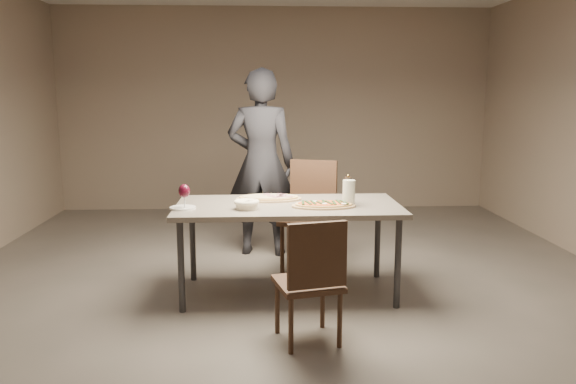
{
  "coord_description": "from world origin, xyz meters",
  "views": [
    {
      "loc": [
        -0.23,
        -4.44,
        1.64
      ],
      "look_at": [
        0.0,
        0.0,
        0.85
      ],
      "focal_mm": 35.0,
      "sensor_mm": 36.0,
      "label": 1
    }
  ],
  "objects_px": {
    "ham_pizza": "(269,198)",
    "chair_far": "(310,208)",
    "bread_basket": "(247,204)",
    "diner": "(261,163)",
    "pepper_mill_left": "(348,189)",
    "dining_table": "(288,211)",
    "zucchini_pizza": "(324,205)",
    "chair_near": "(312,275)",
    "carafe": "(349,193)"
  },
  "relations": [
    {
      "from": "chair_far",
      "to": "bread_basket",
      "type": "bearing_deg",
      "value": 76.66
    },
    {
      "from": "chair_near",
      "to": "bread_basket",
      "type": "bearing_deg",
      "value": 104.75
    },
    {
      "from": "zucchini_pizza",
      "to": "pepper_mill_left",
      "type": "relative_size",
      "value": 2.15
    },
    {
      "from": "carafe",
      "to": "ham_pizza",
      "type": "bearing_deg",
      "value": 155.48
    },
    {
      "from": "diner",
      "to": "bread_basket",
      "type": "bearing_deg",
      "value": 94.68
    },
    {
      "from": "bread_basket",
      "to": "carafe",
      "type": "distance_m",
      "value": 0.81
    },
    {
      "from": "dining_table",
      "to": "bread_basket",
      "type": "xyz_separation_m",
      "value": [
        -0.33,
        -0.17,
        0.1
      ]
    },
    {
      "from": "zucchini_pizza",
      "to": "bread_basket",
      "type": "distance_m",
      "value": 0.61
    },
    {
      "from": "diner",
      "to": "zucchini_pizza",
      "type": "bearing_deg",
      "value": 120.09
    },
    {
      "from": "pepper_mill_left",
      "to": "diner",
      "type": "bearing_deg",
      "value": 121.38
    },
    {
      "from": "bread_basket",
      "to": "chair_far",
      "type": "height_order",
      "value": "chair_far"
    },
    {
      "from": "ham_pizza",
      "to": "chair_near",
      "type": "bearing_deg",
      "value": -56.18
    },
    {
      "from": "zucchini_pizza",
      "to": "pepper_mill_left",
      "type": "bearing_deg",
      "value": 49.44
    },
    {
      "from": "zucchini_pizza",
      "to": "bread_basket",
      "type": "relative_size",
      "value": 2.56
    },
    {
      "from": "chair_near",
      "to": "dining_table",
      "type": "bearing_deg",
      "value": 82.69
    },
    {
      "from": "ham_pizza",
      "to": "bread_basket",
      "type": "bearing_deg",
      "value": -94.0
    },
    {
      "from": "pepper_mill_left",
      "to": "chair_far",
      "type": "bearing_deg",
      "value": 108.47
    },
    {
      "from": "dining_table",
      "to": "bread_basket",
      "type": "relative_size",
      "value": 9.11
    },
    {
      "from": "bread_basket",
      "to": "chair_near",
      "type": "distance_m",
      "value": 0.97
    },
    {
      "from": "carafe",
      "to": "diner",
      "type": "xyz_separation_m",
      "value": [
        -0.69,
        1.27,
        0.09
      ]
    },
    {
      "from": "dining_table",
      "to": "pepper_mill_left",
      "type": "xyz_separation_m",
      "value": [
        0.49,
        0.03,
        0.17
      ]
    },
    {
      "from": "dining_table",
      "to": "chair_near",
      "type": "distance_m",
      "value": 1.01
    },
    {
      "from": "bread_basket",
      "to": "diner",
      "type": "bearing_deg",
      "value": 84.96
    },
    {
      "from": "dining_table",
      "to": "diner",
      "type": "bearing_deg",
      "value": 100.07
    },
    {
      "from": "dining_table",
      "to": "chair_far",
      "type": "xyz_separation_m",
      "value": [
        0.25,
        0.75,
        -0.13
      ]
    },
    {
      "from": "zucchini_pizza",
      "to": "bread_basket",
      "type": "xyz_separation_m",
      "value": [
        -0.61,
        -0.05,
        0.03
      ]
    },
    {
      "from": "zucchini_pizza",
      "to": "carafe",
      "type": "relative_size",
      "value": 2.44
    },
    {
      "from": "chair_far",
      "to": "dining_table",
      "type": "bearing_deg",
      "value": 90.31
    },
    {
      "from": "zucchini_pizza",
      "to": "carafe",
      "type": "xyz_separation_m",
      "value": [
        0.2,
        0.04,
        0.09
      ]
    },
    {
      "from": "zucchini_pizza",
      "to": "chair_near",
      "type": "relative_size",
      "value": 0.59
    },
    {
      "from": "zucchini_pizza",
      "to": "ham_pizza",
      "type": "bearing_deg",
      "value": 155.75
    },
    {
      "from": "chair_far",
      "to": "diner",
      "type": "height_order",
      "value": "diner"
    },
    {
      "from": "zucchini_pizza",
      "to": "chair_far",
      "type": "distance_m",
      "value": 0.9
    },
    {
      "from": "bread_basket",
      "to": "pepper_mill_left",
      "type": "xyz_separation_m",
      "value": [
        0.82,
        0.21,
        0.07
      ]
    },
    {
      "from": "chair_near",
      "to": "chair_far",
      "type": "xyz_separation_m",
      "value": [
        0.15,
        1.74,
        0.09
      ]
    },
    {
      "from": "dining_table",
      "to": "ham_pizza",
      "type": "xyz_separation_m",
      "value": [
        -0.15,
        0.2,
        0.07
      ]
    },
    {
      "from": "dining_table",
      "to": "carafe",
      "type": "height_order",
      "value": "carafe"
    },
    {
      "from": "pepper_mill_left",
      "to": "chair_near",
      "type": "xyz_separation_m",
      "value": [
        -0.39,
        -1.02,
        -0.38
      ]
    },
    {
      "from": "ham_pizza",
      "to": "chair_far",
      "type": "relative_size",
      "value": 0.55
    },
    {
      "from": "chair_far",
      "to": "chair_near",
      "type": "bearing_deg",
      "value": 103.93
    },
    {
      "from": "zucchini_pizza",
      "to": "ham_pizza",
      "type": "distance_m",
      "value": 0.53
    },
    {
      "from": "carafe",
      "to": "zucchini_pizza",
      "type": "bearing_deg",
      "value": -170.0
    },
    {
      "from": "zucchini_pizza",
      "to": "chair_near",
      "type": "distance_m",
      "value": 0.92
    },
    {
      "from": "zucchini_pizza",
      "to": "chair_near",
      "type": "height_order",
      "value": "chair_near"
    },
    {
      "from": "bread_basket",
      "to": "ham_pizza",
      "type": "bearing_deg",
      "value": 64.24
    },
    {
      "from": "bread_basket",
      "to": "dining_table",
      "type": "bearing_deg",
      "value": 27.75
    },
    {
      "from": "carafe",
      "to": "pepper_mill_left",
      "type": "bearing_deg",
      "value": 84.59
    },
    {
      "from": "pepper_mill_left",
      "to": "diner",
      "type": "height_order",
      "value": "diner"
    },
    {
      "from": "ham_pizza",
      "to": "chair_far",
      "type": "height_order",
      "value": "chair_far"
    },
    {
      "from": "ham_pizza",
      "to": "diner",
      "type": "distance_m",
      "value": 1.0
    }
  ]
}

